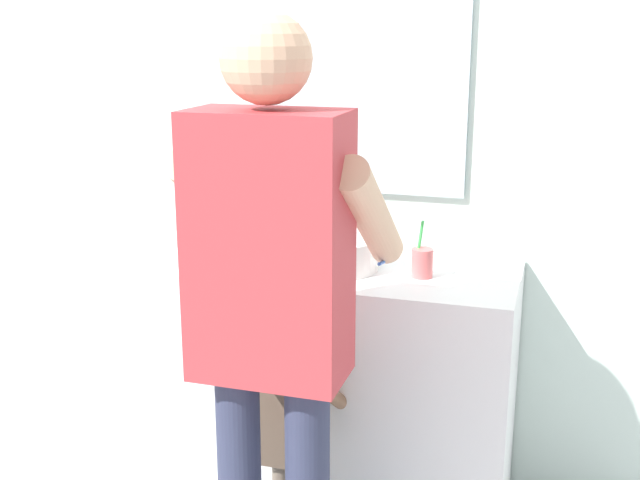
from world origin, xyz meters
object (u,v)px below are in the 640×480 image
soap_bottle (250,236)px  child_toddler (296,427)px  toothbrush_cup (422,262)px  adult_parent (272,286)px

soap_bottle → child_toddler: soap_bottle is taller
toothbrush_cup → child_toddler: bearing=-129.9°
soap_bottle → adult_parent: adult_parent is taller
soap_bottle → child_toddler: 0.73m
toothbrush_cup → soap_bottle: 0.64m
toothbrush_cup → soap_bottle: size_ratio=1.25×
soap_bottle → adult_parent: (0.35, -0.72, 0.08)m
toothbrush_cup → soap_bottle: toothbrush_cup is taller
toothbrush_cup → soap_bottle: (-0.63, 0.08, 0.02)m
adult_parent → soap_bottle: bearing=116.3°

